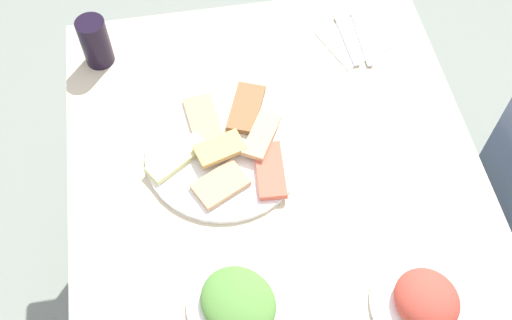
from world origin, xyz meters
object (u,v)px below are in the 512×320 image
(pide_platter, at_px, (226,150))
(fork, at_px, (347,40))
(dining_table, at_px, (276,198))
(salad_plate_greens, at_px, (426,302))
(paper_napkin, at_px, (354,40))
(soda_can, at_px, (95,42))
(spoon, at_px, (361,38))
(salad_plate_rice, at_px, (238,303))

(pide_platter, relative_size, fork, 2.07)
(dining_table, relative_size, salad_plate_greens, 5.11)
(paper_napkin, bearing_deg, salad_plate_greens, -3.43)
(soda_can, xyz_separation_m, spoon, (0.04, 0.62, -0.06))
(dining_table, relative_size, soda_can, 8.35)
(salad_plate_rice, height_order, soda_can, soda_can)
(soda_can, distance_m, fork, 0.59)
(dining_table, distance_m, spoon, 0.45)
(salad_plate_greens, bearing_deg, spoon, 175.01)
(salad_plate_greens, distance_m, fork, 0.66)
(pide_platter, relative_size, paper_napkin, 2.49)
(pide_platter, height_order, soda_can, soda_can)
(pide_platter, distance_m, spoon, 0.45)
(salad_plate_rice, xyz_separation_m, spoon, (-0.60, 0.39, -0.01))
(dining_table, relative_size, fork, 6.29)
(pide_platter, xyz_separation_m, salad_plate_greens, (0.39, 0.31, 0.01))
(soda_can, relative_size, paper_napkin, 0.91)
(salad_plate_rice, relative_size, fork, 1.20)
(salad_plate_rice, bearing_deg, pide_platter, 175.59)
(spoon, bearing_deg, salad_plate_rice, -32.01)
(pide_platter, xyz_separation_m, fork, (-0.27, 0.33, -0.01))
(pide_platter, bearing_deg, salad_plate_greens, 38.18)
(dining_table, xyz_separation_m, spoon, (-0.34, 0.27, 0.10))
(dining_table, xyz_separation_m, salad_plate_greens, (0.31, 0.21, 0.11))
(soda_can, bearing_deg, fork, 85.89)
(pide_platter, bearing_deg, salad_plate_rice, -4.41)
(salad_plate_greens, distance_m, paper_napkin, 0.66)
(soda_can, bearing_deg, pide_platter, 39.58)
(soda_can, bearing_deg, paper_napkin, 86.01)
(salad_plate_rice, bearing_deg, paper_napkin, 148.14)
(paper_napkin, xyz_separation_m, spoon, (0.00, 0.02, 0.00))
(fork, bearing_deg, salad_plate_rice, -33.87)
(dining_table, bearing_deg, paper_napkin, 143.74)
(pide_platter, xyz_separation_m, salad_plate_rice, (0.34, -0.03, 0.01))
(salad_plate_greens, bearing_deg, soda_can, -141.20)
(salad_plate_rice, bearing_deg, dining_table, 154.68)
(salad_plate_greens, height_order, salad_plate_rice, salad_plate_greens)
(salad_plate_rice, bearing_deg, salad_plate_greens, 80.54)
(dining_table, height_order, fork, fork)
(paper_napkin, relative_size, fork, 0.83)
(salad_plate_rice, distance_m, soda_can, 0.68)
(salad_plate_rice, height_order, paper_napkin, salad_plate_rice)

